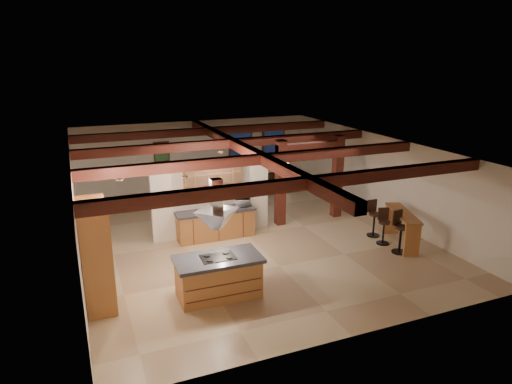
% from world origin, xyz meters
% --- Properties ---
extents(ground, '(12.00, 12.00, 0.00)m').
position_xyz_m(ground, '(0.00, 0.00, 0.00)').
color(ground, tan).
rests_on(ground, ground).
extents(room_walls, '(12.00, 12.00, 12.00)m').
position_xyz_m(room_walls, '(0.00, 0.00, 1.78)').
color(room_walls, silver).
rests_on(room_walls, ground).
extents(ceiling_beams, '(10.00, 12.00, 0.28)m').
position_xyz_m(ceiling_beams, '(0.00, 0.00, 2.76)').
color(ceiling_beams, '#3F150F').
rests_on(ceiling_beams, room_walls).
extents(timber_posts, '(2.50, 0.30, 2.90)m').
position_xyz_m(timber_posts, '(2.50, 0.50, 1.76)').
color(timber_posts, '#3F150F').
rests_on(timber_posts, ground).
extents(partition_wall, '(3.80, 0.18, 2.20)m').
position_xyz_m(partition_wall, '(-1.00, 0.50, 1.10)').
color(partition_wall, silver).
rests_on(partition_wall, ground).
extents(pantry_cabinet, '(0.67, 1.60, 2.40)m').
position_xyz_m(pantry_cabinet, '(-4.67, -2.60, 1.20)').
color(pantry_cabinet, '#A35734').
rests_on(pantry_cabinet, ground).
extents(back_counter, '(2.50, 0.66, 0.94)m').
position_xyz_m(back_counter, '(-1.00, 0.11, 0.48)').
color(back_counter, '#A35734').
rests_on(back_counter, ground).
extents(upper_display_cabinet, '(1.80, 0.36, 0.95)m').
position_xyz_m(upper_display_cabinet, '(-1.00, 0.31, 1.85)').
color(upper_display_cabinet, '#A35734').
rests_on(upper_display_cabinet, partition_wall).
extents(range_hood, '(1.10, 1.10, 1.40)m').
position_xyz_m(range_hood, '(-2.02, -3.37, 1.78)').
color(range_hood, silver).
rests_on(range_hood, room_walls).
extents(back_windows, '(2.70, 0.07, 1.70)m').
position_xyz_m(back_windows, '(2.80, 5.93, 1.50)').
color(back_windows, '#3F150F').
rests_on(back_windows, room_walls).
extents(framed_art, '(0.65, 0.05, 0.85)m').
position_xyz_m(framed_art, '(-1.50, 5.94, 1.70)').
color(framed_art, '#3F150F').
rests_on(framed_art, room_walls).
extents(recessed_cans, '(3.16, 2.46, 0.03)m').
position_xyz_m(recessed_cans, '(-2.53, -1.93, 2.87)').
color(recessed_cans, silver).
rests_on(recessed_cans, room_walls).
extents(kitchen_island, '(2.05, 1.12, 1.01)m').
position_xyz_m(kitchen_island, '(-2.02, -3.37, 0.51)').
color(kitchen_island, '#A35734').
rests_on(kitchen_island, ground).
extents(dining_table, '(2.30, 1.83, 0.71)m').
position_xyz_m(dining_table, '(0.62, 3.13, 0.35)').
color(dining_table, '#3F1E0F').
rests_on(dining_table, ground).
extents(sofa, '(1.98, 1.17, 0.54)m').
position_xyz_m(sofa, '(3.16, 5.39, 0.27)').
color(sofa, black).
rests_on(sofa, ground).
extents(microwave, '(0.51, 0.39, 0.26)m').
position_xyz_m(microwave, '(-0.10, 0.11, 1.07)').
color(microwave, silver).
rests_on(microwave, back_counter).
extents(bar_counter, '(1.12, 2.00, 1.02)m').
position_xyz_m(bar_counter, '(4.06, -2.48, 0.69)').
color(bar_counter, '#A35734').
rests_on(bar_counter, ground).
extents(side_table, '(0.64, 0.64, 0.61)m').
position_xyz_m(side_table, '(3.91, 5.18, 0.31)').
color(side_table, '#3F150F').
rests_on(side_table, ground).
extents(table_lamp, '(0.26, 0.26, 0.31)m').
position_xyz_m(table_lamp, '(3.91, 5.18, 0.83)').
color(table_lamp, black).
rests_on(table_lamp, side_table).
extents(bar_stool_a, '(0.44, 0.45, 1.25)m').
position_xyz_m(bar_stool_a, '(3.61, -2.93, 0.64)').
color(bar_stool_a, black).
rests_on(bar_stool_a, ground).
extents(bar_stool_b, '(0.41, 0.42, 1.11)m').
position_xyz_m(bar_stool_b, '(3.60, -2.22, 0.56)').
color(bar_stool_b, black).
rests_on(bar_stool_b, ground).
extents(bar_stool_c, '(0.41, 0.41, 1.16)m').
position_xyz_m(bar_stool_c, '(3.70, -1.57, 0.59)').
color(bar_stool_c, black).
rests_on(bar_stool_c, ground).
extents(dining_chairs, '(2.24, 2.24, 1.17)m').
position_xyz_m(dining_chairs, '(0.62, 3.13, 0.59)').
color(dining_chairs, '#3F150F').
rests_on(dining_chairs, ground).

